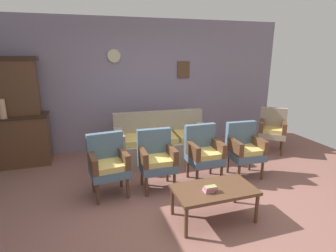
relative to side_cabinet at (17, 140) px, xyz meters
The scene contains 13 objects.
ground_plane 3.37m from the side_cabinet, 42.32° to the right, with size 7.68×7.68×0.00m, color #84564C.
wall_back_with_decor 2.65m from the side_cabinet, ahead, with size 6.40×0.09×2.70m.
side_cabinet is the anchor object (origin of this frame).
cabinet_upper_hutch 0.99m from the side_cabinet, 90.00° to the left, with size 0.99×0.38×1.03m.
vase_on_cabinet 0.67m from the side_cabinet, 122.65° to the right, with size 0.12×0.12×0.33m, color tan.
floral_couch 2.66m from the side_cabinet, 12.82° to the right, with size 1.83×0.91×0.90m.
armchair_by_doorway 2.19m from the side_cabinet, 47.79° to the right, with size 0.57×0.54×0.90m.
armchair_row_middle 2.74m from the side_cabinet, 36.91° to the right, with size 0.53×0.50×0.90m.
armchair_near_couch_end 3.39m from the side_cabinet, 28.52° to the right, with size 0.52×0.49×0.90m.
armchair_near_cabinet 4.07m from the side_cabinet, 24.38° to the right, with size 0.55×0.52×0.90m.
wingback_chair_by_fireplace 4.99m from the side_cabinet, ahead, with size 0.71×0.71×0.90m.
coffee_table 3.74m from the side_cabinet, 45.03° to the right, with size 1.00×0.56×0.42m.
book_stack_on_table 3.72m from the side_cabinet, 46.67° to the right, with size 0.15×0.11×0.08m.
Camera 1 is at (-1.28, -3.05, 2.03)m, focal length 28.79 mm.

